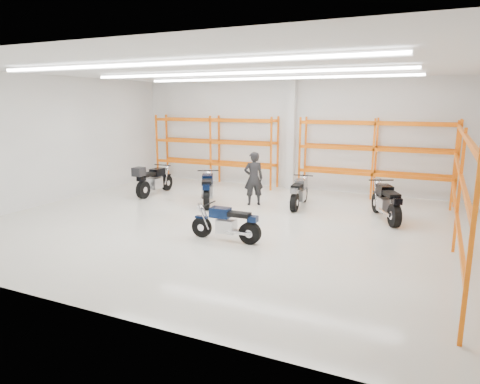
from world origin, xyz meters
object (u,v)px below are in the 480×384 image
at_px(motorcycle_back_a, 152,181).
at_px(motorcycle_back_c, 299,193).
at_px(motorcycle_main, 228,224).
at_px(structural_column, 291,135).
at_px(standing_man, 254,178).
at_px(motorcycle_back_b, 207,190).
at_px(motorcycle_back_d, 387,203).

bearing_deg(motorcycle_back_a, motorcycle_back_c, 5.37).
bearing_deg(motorcycle_main, structural_column, 95.81).
bearing_deg(structural_column, motorcycle_back_a, -141.11).
distance_m(motorcycle_back_c, standing_man, 1.67).
xyz_separation_m(motorcycle_main, standing_man, (-1.00, 4.00, 0.49)).
xyz_separation_m(motorcycle_back_c, standing_man, (-1.57, -0.32, 0.46)).
relative_size(motorcycle_main, motorcycle_back_a, 0.84).
height_order(motorcycle_back_b, motorcycle_back_c, motorcycle_back_b).
xyz_separation_m(motorcycle_back_a, motorcycle_back_b, (2.69, -0.42, -0.05)).
bearing_deg(structural_column, motorcycle_main, -84.19).
distance_m(motorcycle_back_d, standing_man, 4.52).
relative_size(motorcycle_main, motorcycle_back_c, 0.93).
height_order(motorcycle_back_c, motorcycle_back_d, motorcycle_back_d).
relative_size(motorcycle_back_b, structural_column, 0.47).
distance_m(motorcycle_back_a, structural_column, 5.95).
distance_m(motorcycle_main, structural_column, 7.62).
bearing_deg(motorcycle_back_a, motorcycle_main, -36.08).
bearing_deg(motorcycle_main, motorcycle_back_a, 143.92).
bearing_deg(structural_column, motorcycle_back_d, -39.77).
xyz_separation_m(motorcycle_back_c, structural_column, (-1.32, 3.04, 1.76)).
relative_size(motorcycle_back_c, standing_man, 1.12).
height_order(motorcycle_back_a, structural_column, structural_column).
xyz_separation_m(motorcycle_main, motorcycle_back_b, (-2.51, 3.36, 0.08)).
xyz_separation_m(motorcycle_back_b, structural_column, (1.76, 4.00, 1.72)).
relative_size(motorcycle_main, structural_column, 0.44).
height_order(motorcycle_main, motorcycle_back_b, motorcycle_back_b).
height_order(standing_man, structural_column, structural_column).
height_order(motorcycle_back_b, structural_column, structural_column).
height_order(motorcycle_main, motorcycle_back_c, motorcycle_back_c).
bearing_deg(motorcycle_back_d, structural_column, 140.23).
bearing_deg(motorcycle_back_d, motorcycle_back_a, -179.72).
height_order(motorcycle_main, motorcycle_back_a, motorcycle_back_a).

